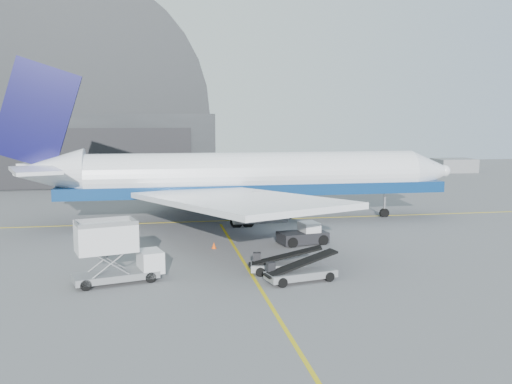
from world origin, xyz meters
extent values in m
plane|color=#565659|center=(0.00, 0.00, 0.00)|extent=(200.00, 200.00, 0.00)
cube|color=gold|center=(0.00, 20.00, 0.01)|extent=(80.00, 0.25, 0.02)
cube|color=gold|center=(0.00, -2.00, 0.01)|extent=(0.25, 40.00, 0.02)
cube|color=black|center=(-22.00, 65.00, 6.00)|extent=(50.00, 28.00, 12.00)
cube|color=black|center=(-22.00, 50.90, 5.00)|extent=(42.00, 0.40, 9.50)
cube|color=black|center=(38.00, 72.00, 0.00)|extent=(14.00, 8.00, 4.00)
cube|color=slate|center=(55.00, 68.00, 0.00)|extent=(8.00, 6.00, 2.80)
cylinder|color=white|center=(4.07, 19.23, 5.24)|extent=(36.28, 4.84, 4.84)
cone|color=white|center=(24.43, 19.23, 5.24)|extent=(4.43, 4.84, 4.84)
sphere|color=white|center=(26.45, 19.23, 5.24)|extent=(1.41, 1.41, 1.41)
cone|color=white|center=(-17.59, 19.23, 5.85)|extent=(7.05, 4.84, 4.84)
cube|color=black|center=(23.22, 19.23, 5.85)|extent=(2.62, 2.22, 0.71)
cube|color=navy|center=(4.07, 19.23, 3.68)|extent=(42.33, 4.89, 1.21)
cube|color=white|center=(0.04, 7.14, 4.23)|extent=(18.58, 24.71, 1.47)
cube|color=white|center=(0.04, 31.32, 4.23)|extent=(18.58, 24.71, 1.47)
cube|color=white|center=(-18.10, 14.70, 6.45)|extent=(6.17, 8.43, 0.35)
cube|color=white|center=(-18.10, 23.77, 6.45)|extent=(6.17, 8.43, 0.35)
cube|color=#080736|center=(-18.60, 19.23, 11.79)|extent=(9.34, 0.50, 11.61)
cylinder|color=gray|center=(3.07, 11.17, 2.62)|extent=(5.24, 2.72, 2.72)
cylinder|color=gray|center=(3.07, 27.29, 2.62)|extent=(5.24, 2.72, 2.72)
cylinder|color=#A5A5AA|center=(19.19, 19.23, 1.41)|extent=(0.28, 0.28, 2.82)
cylinder|color=black|center=(19.19, 19.23, 0.45)|extent=(1.11, 0.35, 1.11)
cylinder|color=black|center=(2.06, 16.01, 0.55)|extent=(1.31, 0.45, 1.31)
cylinder|color=black|center=(2.06, 22.46, 0.55)|extent=(1.31, 0.45, 1.31)
cube|color=slate|center=(-9.68, -2.43, 0.53)|extent=(6.13, 3.71, 0.48)
cube|color=silver|center=(-7.29, -1.78, 1.29)|extent=(2.05, 2.52, 1.53)
cube|color=black|center=(-6.60, -1.59, 1.53)|extent=(0.55, 1.77, 0.86)
cube|color=silver|center=(-10.23, -2.58, 3.25)|extent=(4.50, 3.36, 1.91)
cylinder|color=black|center=(-7.30, -2.82, 0.38)|extent=(0.81, 0.48, 0.76)
cylinder|color=black|center=(-7.83, -0.88, 0.38)|extent=(0.81, 0.48, 0.76)
cylinder|color=black|center=(-11.54, -3.97, 0.38)|extent=(0.81, 0.48, 0.76)
cylinder|color=black|center=(-12.06, -2.04, 0.38)|extent=(0.81, 0.48, 0.76)
cube|color=black|center=(6.32, 7.33, 0.59)|extent=(4.68, 3.11, 0.97)
cube|color=silver|center=(6.96, 7.45, 1.46)|extent=(1.83, 2.18, 0.97)
cylinder|color=black|center=(8.00, 6.54, 0.43)|extent=(1.02, 0.54, 0.97)
cylinder|color=black|center=(7.62, 8.67, 0.43)|extent=(1.02, 0.54, 0.97)
cylinder|color=black|center=(5.03, 6.00, 0.43)|extent=(1.02, 0.54, 0.97)
cylinder|color=black|center=(4.64, 8.13, 0.43)|extent=(1.02, 0.54, 0.97)
cube|color=slate|center=(3.14, -4.38, 0.51)|extent=(5.29, 2.79, 0.51)
cube|color=black|center=(3.14, -4.38, 1.32)|extent=(5.48, 2.30, 1.46)
cube|color=black|center=(0.99, -4.22, 1.09)|extent=(0.66, 0.57, 0.69)
cylinder|color=black|center=(5.10, -4.75, 0.34)|extent=(0.73, 0.43, 0.69)
cylinder|color=black|center=(4.74, -3.19, 0.34)|extent=(0.73, 0.43, 0.69)
cylinder|color=black|center=(1.53, -5.56, 0.34)|extent=(0.73, 0.43, 0.69)
cylinder|color=black|center=(1.17, -4.00, 0.34)|extent=(0.73, 0.43, 0.69)
cube|color=slate|center=(2.48, -2.19, 0.52)|extent=(5.26, 2.53, 0.52)
cube|color=black|center=(2.48, -2.19, 1.32)|extent=(5.49, 2.02, 1.46)
cube|color=black|center=(0.55, -1.22, 1.09)|extent=(0.64, 0.55, 0.69)
cylinder|color=black|center=(4.16, -3.28, 0.34)|extent=(0.73, 0.40, 0.69)
cylinder|color=black|center=(4.42, -1.70, 0.34)|extent=(0.73, 0.40, 0.69)
cylinder|color=black|center=(0.54, -2.67, 0.34)|extent=(0.73, 0.40, 0.69)
cylinder|color=black|center=(0.81, -1.09, 0.34)|extent=(0.73, 0.40, 0.69)
cube|color=#F44B07|center=(-1.86, 6.81, 0.02)|extent=(0.39, 0.39, 0.03)
cone|color=#F44B07|center=(-1.86, 6.81, 0.28)|extent=(0.39, 0.39, 0.56)
camera|label=1|loc=(-6.78, -42.16, 11.51)|focal=40.00mm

